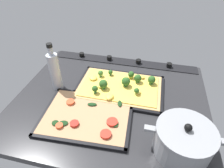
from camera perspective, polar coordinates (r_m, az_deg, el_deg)
name	(u,v)px	position (r cm, az deg, el deg)	size (l,w,h in cm)	color
ground_plane	(111,101)	(84.60, -0.35, -5.03)	(82.78, 68.86, 3.00)	#28282B
stove_control_panel	(124,61)	(107.59, 3.50, 6.88)	(79.47, 7.00, 2.60)	black
baking_tray_front	(120,88)	(88.21, 2.30, -1.30)	(39.71, 25.96, 1.30)	black
broccoli_pizza	(120,86)	(87.53, 2.50, -0.45)	(37.31, 23.56, 5.76)	tan
baking_tray_back	(87,116)	(76.41, -7.53, -9.50)	(36.24, 28.43, 1.30)	black
veggie_pizza_back	(87,115)	(75.64, -7.48, -9.36)	(33.71, 25.90, 1.90)	tan
cooking_pot	(183,140)	(66.96, 20.68, -15.50)	(25.50, 18.66, 12.54)	gray
oil_bottle	(55,71)	(87.11, -16.77, 3.76)	(4.73, 4.73, 22.63)	#B7BCC6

